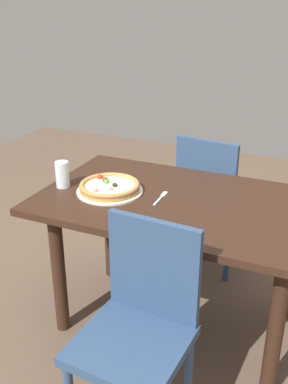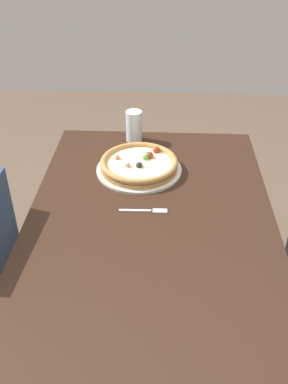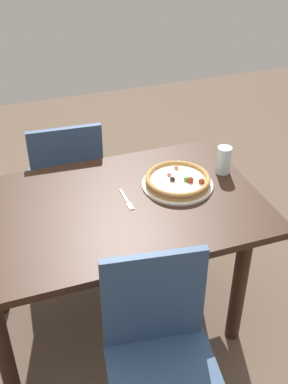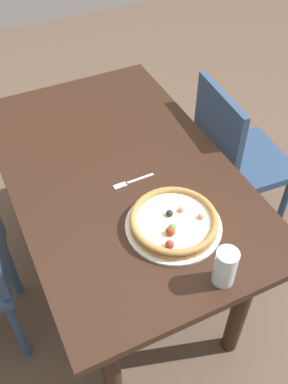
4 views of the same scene
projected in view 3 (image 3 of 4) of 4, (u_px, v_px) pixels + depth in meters
The scene contains 8 objects.
ground_plane at pixel (114, 321), 2.51m from camera, with size 6.00×6.00×0.00m, color brown.
dining_table at pixel (109, 227), 2.15m from camera, with size 1.36×0.84×0.75m.
chair_near at pixel (67, 182), 2.70m from camera, with size 0.43×0.43×0.90m.
chair_far at pixel (160, 358), 1.73m from camera, with size 0.45×0.45×0.90m.
plate at pixel (177, 184), 2.22m from camera, with size 0.33×0.33×0.01m, color silver.
pizza at pixel (178, 180), 2.21m from camera, with size 0.30×0.30×0.05m.
fork at pixel (127, 201), 2.12m from camera, with size 0.02×0.17×0.00m.
drinking_glass at pixel (224, 160), 2.28m from camera, with size 0.07×0.07×0.13m, color silver.
Camera 3 is at (0.41, 1.64, 1.98)m, focal length 44.70 mm.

